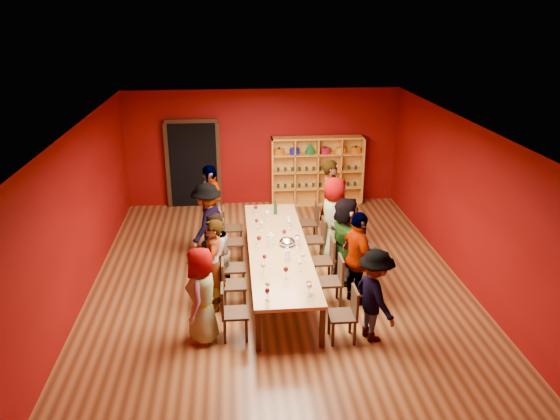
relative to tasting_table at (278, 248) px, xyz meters
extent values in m
cube|color=#5B3118|center=(0.00, 0.00, -0.71)|extent=(7.10, 9.10, 0.02)
cube|color=#660605|center=(0.00, 4.51, 0.80)|extent=(7.10, 0.02, 3.00)
cube|color=#660605|center=(0.00, -4.51, 0.80)|extent=(7.10, 0.02, 3.00)
cube|color=#660605|center=(-3.51, 0.00, 0.80)|extent=(0.02, 9.10, 3.00)
cube|color=#660605|center=(3.51, 0.00, 0.80)|extent=(0.02, 9.10, 3.00)
cube|color=silver|center=(0.00, 0.00, 2.31)|extent=(7.10, 9.10, 0.02)
cube|color=#A37544|center=(0.00, 0.00, 0.02)|extent=(1.10, 4.50, 0.06)
cube|color=black|center=(-0.49, -2.17, -0.35)|extent=(0.08, 0.08, 0.69)
cube|color=black|center=(-0.49, 2.17, -0.35)|extent=(0.08, 0.08, 0.69)
cube|color=black|center=(0.49, -2.17, -0.35)|extent=(0.08, 0.08, 0.69)
cube|color=black|center=(0.49, 2.17, -0.35)|extent=(0.08, 0.08, 0.69)
cube|color=black|center=(-1.80, 4.44, 0.40)|extent=(1.20, 0.14, 2.20)
cube|color=black|center=(-1.80, 4.37, 1.55)|extent=(1.32, 0.06, 0.10)
cube|color=black|center=(-2.45, 4.37, 0.40)|extent=(0.10, 0.06, 2.20)
cube|color=black|center=(-1.15, 4.37, 0.40)|extent=(0.10, 0.06, 2.20)
cube|color=gold|center=(0.22, 4.28, 0.20)|extent=(0.04, 0.40, 1.80)
cube|color=gold|center=(2.58, 4.28, 0.20)|extent=(0.04, 0.40, 1.80)
cube|color=gold|center=(1.40, 4.28, 1.08)|extent=(2.40, 0.40, 0.04)
cube|color=gold|center=(1.40, 4.28, -0.68)|extent=(2.40, 0.40, 0.04)
cube|color=gold|center=(1.40, 4.47, 0.20)|extent=(2.40, 0.02, 1.80)
cube|color=gold|center=(1.40, 4.28, -0.25)|extent=(2.36, 0.38, 0.03)
cube|color=gold|center=(1.40, 4.28, 0.20)|extent=(2.36, 0.38, 0.03)
cube|color=gold|center=(1.40, 4.28, 0.65)|extent=(2.36, 0.38, 0.03)
cube|color=gold|center=(0.80, 4.28, 0.20)|extent=(0.03, 0.38, 1.76)
cube|color=gold|center=(1.40, 4.28, 0.20)|extent=(0.03, 0.38, 1.76)
cube|color=gold|center=(2.00, 4.28, 0.20)|extent=(0.03, 0.38, 1.76)
cylinder|color=orange|center=(0.40, 4.28, 0.74)|extent=(0.26, 0.26, 0.15)
sphere|color=black|center=(0.40, 4.28, 0.84)|extent=(0.05, 0.05, 0.05)
cylinder|color=#161B98|center=(0.80, 4.28, 0.74)|extent=(0.26, 0.26, 0.15)
sphere|color=black|center=(0.80, 4.28, 0.84)|extent=(0.05, 0.05, 0.05)
cylinder|color=#1A6A30|center=(1.20, 4.28, 0.71)|extent=(0.26, 0.26, 0.08)
cone|color=#1A6A30|center=(1.20, 4.28, 0.86)|extent=(0.24, 0.24, 0.22)
cylinder|color=#A4122C|center=(1.60, 4.28, 0.74)|extent=(0.26, 0.26, 0.15)
sphere|color=black|center=(1.60, 4.28, 0.84)|extent=(0.05, 0.05, 0.05)
cylinder|color=orange|center=(2.00, 4.28, 0.74)|extent=(0.26, 0.26, 0.15)
sphere|color=black|center=(2.00, 4.28, 0.84)|extent=(0.05, 0.05, 0.05)
cylinder|color=orange|center=(2.40, 4.28, 0.74)|extent=(0.26, 0.26, 0.15)
sphere|color=black|center=(2.40, 4.28, 0.84)|extent=(0.05, 0.05, 0.05)
cylinder|color=black|center=(0.38, 4.28, -0.18)|extent=(0.07, 0.07, 0.10)
cylinder|color=black|center=(0.56, 4.28, -0.18)|extent=(0.07, 0.07, 0.10)
cylinder|color=black|center=(0.75, 4.28, -0.18)|extent=(0.07, 0.07, 0.10)
cylinder|color=black|center=(0.93, 4.28, -0.18)|extent=(0.07, 0.07, 0.10)
cylinder|color=black|center=(1.12, 4.28, -0.18)|extent=(0.07, 0.07, 0.10)
cylinder|color=black|center=(1.30, 4.28, -0.18)|extent=(0.07, 0.07, 0.10)
cylinder|color=black|center=(1.49, 4.28, -0.18)|extent=(0.07, 0.07, 0.10)
cylinder|color=black|center=(1.67, 4.28, -0.18)|extent=(0.07, 0.07, 0.10)
cylinder|color=black|center=(1.86, 4.28, -0.18)|extent=(0.07, 0.07, 0.10)
cylinder|color=black|center=(2.04, 4.28, -0.18)|extent=(0.07, 0.07, 0.10)
cylinder|color=black|center=(2.23, 4.28, -0.18)|extent=(0.07, 0.07, 0.10)
cylinder|color=black|center=(2.42, 4.28, -0.18)|extent=(0.07, 0.07, 0.10)
cylinder|color=black|center=(0.38, 4.28, 0.27)|extent=(0.07, 0.07, 0.10)
cylinder|color=black|center=(0.56, 4.28, 0.27)|extent=(0.07, 0.07, 0.10)
cylinder|color=black|center=(0.75, 4.28, 0.27)|extent=(0.07, 0.07, 0.10)
cylinder|color=black|center=(0.93, 4.28, 0.27)|extent=(0.07, 0.07, 0.10)
cylinder|color=black|center=(1.12, 4.28, 0.27)|extent=(0.07, 0.07, 0.10)
cylinder|color=black|center=(1.30, 4.28, 0.27)|extent=(0.07, 0.07, 0.10)
cylinder|color=black|center=(1.49, 4.28, 0.27)|extent=(0.07, 0.07, 0.10)
cylinder|color=black|center=(1.67, 4.28, 0.27)|extent=(0.07, 0.07, 0.10)
cylinder|color=black|center=(1.86, 4.28, 0.27)|extent=(0.07, 0.07, 0.10)
cylinder|color=black|center=(2.04, 4.28, 0.27)|extent=(0.07, 0.07, 0.10)
cylinder|color=black|center=(2.23, 4.28, 0.27)|extent=(0.07, 0.07, 0.10)
cylinder|color=black|center=(2.42, 4.28, 0.27)|extent=(0.07, 0.07, 0.10)
cube|color=black|center=(-0.83, -1.78, -0.27)|extent=(0.42, 0.42, 0.04)
cube|color=black|center=(-1.02, -1.78, -0.03)|extent=(0.04, 0.40, 0.44)
cube|color=black|center=(-1.00, -1.95, -0.49)|extent=(0.04, 0.04, 0.41)
cube|color=black|center=(-0.66, -1.95, -0.49)|extent=(0.04, 0.04, 0.41)
cube|color=black|center=(-1.00, -1.61, -0.49)|extent=(0.04, 0.04, 0.41)
cube|color=black|center=(-0.66, -1.61, -0.49)|extent=(0.04, 0.04, 0.41)
imported|color=#131C35|center=(-1.33, -1.78, 0.08)|extent=(0.54, 0.82, 1.56)
cube|color=black|center=(-0.83, -0.85, -0.27)|extent=(0.42, 0.42, 0.04)
cube|color=black|center=(-1.02, -0.85, -0.03)|extent=(0.04, 0.40, 0.44)
cube|color=black|center=(-1.00, -1.02, -0.49)|extent=(0.04, 0.04, 0.41)
cube|color=black|center=(-0.66, -1.02, -0.49)|extent=(0.04, 0.04, 0.41)
cube|color=black|center=(-1.00, -0.68, -0.49)|extent=(0.04, 0.04, 0.41)
cube|color=black|center=(-0.66, -0.68, -0.49)|extent=(0.04, 0.04, 0.41)
imported|color=#131736|center=(-1.17, -0.85, 0.12)|extent=(0.47, 0.62, 1.64)
cube|color=black|center=(-0.83, -0.21, -0.27)|extent=(0.42, 0.42, 0.04)
cube|color=black|center=(-1.02, -0.21, -0.03)|extent=(0.04, 0.40, 0.44)
cube|color=black|center=(-1.00, -0.38, -0.49)|extent=(0.04, 0.04, 0.41)
cube|color=black|center=(-0.66, -0.38, -0.49)|extent=(0.04, 0.04, 0.41)
cube|color=black|center=(-1.00, -0.04, -0.49)|extent=(0.04, 0.04, 0.41)
cube|color=black|center=(-0.66, -0.04, -0.49)|extent=(0.04, 0.04, 0.41)
imported|color=#121633|center=(-1.17, -0.21, 0.05)|extent=(0.66, 0.83, 1.50)
cube|color=black|center=(-0.83, 0.97, -0.27)|extent=(0.42, 0.42, 0.04)
cube|color=black|center=(-1.02, 0.97, -0.03)|extent=(0.04, 0.40, 0.44)
cube|color=black|center=(-1.00, 0.80, -0.49)|extent=(0.04, 0.04, 0.41)
cube|color=black|center=(-0.66, 0.80, -0.49)|extent=(0.04, 0.04, 0.41)
cube|color=black|center=(-1.00, 1.14, -0.49)|extent=(0.04, 0.04, 0.41)
cube|color=black|center=(-0.66, 1.14, -0.49)|extent=(0.04, 0.04, 0.41)
imported|color=#5A78BA|center=(-1.34, 0.97, 0.15)|extent=(0.86, 1.19, 1.70)
cube|color=black|center=(-0.83, 1.71, -0.27)|extent=(0.42, 0.42, 0.04)
cube|color=black|center=(-1.02, 1.71, -0.03)|extent=(0.04, 0.40, 0.44)
cube|color=black|center=(-1.00, 1.54, -0.49)|extent=(0.04, 0.04, 0.41)
cube|color=black|center=(-0.66, 1.54, -0.49)|extent=(0.04, 0.04, 0.41)
cube|color=black|center=(-1.00, 1.88, -0.49)|extent=(0.04, 0.04, 0.41)
cube|color=black|center=(-0.66, 1.88, -0.49)|extent=(0.04, 0.04, 0.41)
imported|color=silver|center=(-1.28, 1.71, 0.23)|extent=(0.84, 1.20, 1.86)
cube|color=black|center=(0.83, -2.00, -0.27)|extent=(0.42, 0.42, 0.04)
cube|color=black|center=(1.02, -2.00, -0.03)|extent=(0.04, 0.40, 0.44)
cube|color=black|center=(0.66, -2.17, -0.49)|extent=(0.04, 0.04, 0.41)
cube|color=black|center=(1.00, -2.17, -0.49)|extent=(0.04, 0.04, 0.41)
cube|color=black|center=(0.66, -1.83, -0.49)|extent=(0.04, 0.04, 0.41)
cube|color=black|center=(1.00, -1.83, -0.49)|extent=(0.04, 0.04, 0.41)
imported|color=#5477AD|center=(1.33, -2.00, 0.06)|extent=(0.67, 1.06, 1.52)
cube|color=black|center=(0.83, -0.89, -0.27)|extent=(0.42, 0.42, 0.04)
cube|color=black|center=(1.02, -0.89, -0.03)|extent=(0.04, 0.40, 0.44)
cube|color=black|center=(0.66, -1.06, -0.49)|extent=(0.04, 0.04, 0.41)
cube|color=black|center=(1.00, -1.06, -0.49)|extent=(0.04, 0.04, 0.41)
cube|color=black|center=(0.66, -0.72, -0.49)|extent=(0.04, 0.04, 0.41)
cube|color=black|center=(1.00, -0.72, -0.49)|extent=(0.04, 0.04, 0.41)
imported|color=silver|center=(1.30, -0.89, 0.15)|extent=(0.69, 1.08, 1.70)
cube|color=black|center=(0.83, -0.06, -0.27)|extent=(0.42, 0.42, 0.04)
cube|color=black|center=(1.02, -0.06, -0.03)|extent=(0.04, 0.40, 0.44)
cube|color=black|center=(0.66, -0.23, -0.49)|extent=(0.04, 0.04, 0.41)
cube|color=black|center=(1.00, -0.23, -0.49)|extent=(0.04, 0.04, 0.41)
cube|color=black|center=(0.66, 0.11, -0.49)|extent=(0.04, 0.04, 0.41)
cube|color=black|center=(1.00, 0.11, -0.49)|extent=(0.04, 0.04, 0.41)
imported|color=#15183B|center=(1.26, -0.06, 0.14)|extent=(0.91, 1.63, 1.69)
cube|color=black|center=(0.83, 0.93, -0.27)|extent=(0.42, 0.42, 0.04)
cube|color=black|center=(1.02, 0.93, -0.03)|extent=(0.04, 0.40, 0.44)
cube|color=black|center=(0.66, 0.76, -0.49)|extent=(0.04, 0.04, 0.41)
cube|color=black|center=(1.00, 0.76, -0.49)|extent=(0.04, 0.04, 0.41)
cube|color=black|center=(0.66, 1.10, -0.49)|extent=(0.04, 0.04, 0.41)
cube|color=black|center=(1.00, 1.10, -0.49)|extent=(0.04, 0.04, 0.41)
imported|color=#567DB2|center=(1.22, 0.93, 0.18)|extent=(0.57, 0.91, 1.76)
cube|color=black|center=(0.83, 1.85, -0.27)|extent=(0.42, 0.42, 0.04)
cube|color=black|center=(1.02, 1.85, -0.03)|extent=(0.04, 0.40, 0.44)
cube|color=black|center=(0.66, 1.68, -0.49)|extent=(0.04, 0.04, 0.41)
cube|color=black|center=(1.00, 1.68, -0.49)|extent=(0.04, 0.04, 0.41)
cube|color=black|center=(0.66, 2.02, -0.49)|extent=(0.04, 0.04, 0.41)
cube|color=black|center=(1.00, 2.02, -0.49)|extent=(0.04, 0.04, 0.41)
imported|color=silver|center=(1.33, 1.85, 0.23)|extent=(0.74, 0.83, 1.86)
cylinder|color=white|center=(-0.33, 1.68, 0.06)|extent=(0.07, 0.07, 0.01)
cylinder|color=white|center=(-0.33, 1.68, 0.12)|extent=(0.01, 0.01, 0.12)
ellipsoid|color=#4E080C|center=(-0.33, 1.68, 0.21)|extent=(0.08, 0.08, 0.10)
cylinder|color=white|center=(0.30, 0.99, 0.05)|extent=(0.06, 0.06, 0.01)
cylinder|color=white|center=(0.30, 0.99, 0.11)|extent=(0.01, 0.01, 0.11)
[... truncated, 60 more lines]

